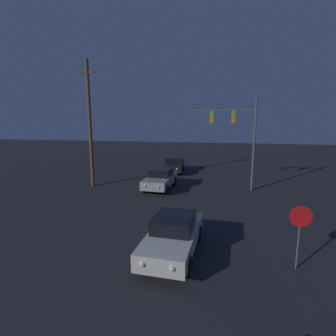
{
  "coord_description": "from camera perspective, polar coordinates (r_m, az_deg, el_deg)",
  "views": [
    {
      "loc": [
        2.94,
        -1.4,
        5.38
      ],
      "look_at": [
        0.0,
        13.61,
        2.52
      ],
      "focal_mm": 28.0,
      "sensor_mm": 36.0,
      "label": 1
    }
  ],
  "objects": [
    {
      "name": "utility_pole",
      "position": [
        21.8,
        -16.65,
        9.3
      ],
      "size": [
        1.23,
        0.28,
        9.87
      ],
      "color": "brown",
      "rests_on": "ground_plane"
    },
    {
      "name": "car_far",
      "position": [
        26.86,
        1.35,
        0.79
      ],
      "size": [
        2.11,
        4.6,
        1.55
      ],
      "rotation": [
        0.0,
        0.0,
        3.21
      ],
      "color": "black",
      "rests_on": "ground_plane"
    },
    {
      "name": "stop_sign",
      "position": [
        10.56,
        26.79,
        -11.05
      ],
      "size": [
        0.77,
        0.07,
        2.4
      ],
      "color": "#4C4C51",
      "rests_on": "ground_plane"
    },
    {
      "name": "traffic_signal_mast",
      "position": [
        20.46,
        15.11,
        7.88
      ],
      "size": [
        4.87,
        0.3,
        6.87
      ],
      "color": "#4C4C51",
      "rests_on": "ground_plane"
    },
    {
      "name": "car_mid",
      "position": [
        20.42,
        -1.65,
        -2.35
      ],
      "size": [
        2.05,
        4.58,
        1.55
      ],
      "rotation": [
        0.0,
        0.0,
        3.09
      ],
      "color": "#99999E",
      "rests_on": "ground_plane"
    },
    {
      "name": "car_near",
      "position": [
        10.82,
        1.14,
        -14.4
      ],
      "size": [
        2.05,
        4.59,
        1.55
      ],
      "rotation": [
        0.0,
        0.0,
        3.09
      ],
      "color": "beige",
      "rests_on": "ground_plane"
    }
  ]
}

